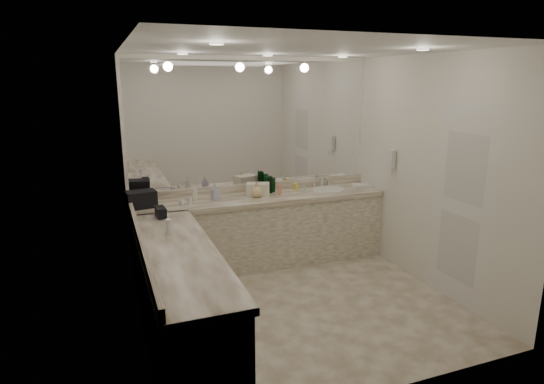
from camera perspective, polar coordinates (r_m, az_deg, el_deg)
name	(u,v)px	position (r m, az deg, el deg)	size (l,w,h in m)	color
floor	(299,304)	(4.98, 3.44, -13.84)	(3.20, 3.20, 0.00)	beige
ceiling	(303,48)	(4.42, 3.96, 17.54)	(3.20, 3.20, 0.00)	white
wall_back	(253,161)	(5.90, -2.37, 3.96)	(3.20, 0.02, 2.60)	white
wall_left	(134,200)	(4.14, -16.91, -0.94)	(0.02, 3.00, 2.60)	white
wall_right	(432,174)	(5.38, 19.41, 2.20)	(0.02, 3.00, 2.60)	white
vanity_back_base	(261,232)	(5.84, -1.34, -5.05)	(3.20, 0.60, 0.84)	silver
vanity_back_top	(261,198)	(5.70, -1.34, -0.80)	(3.20, 0.64, 0.06)	beige
vanity_left_base	(180,301)	(4.20, -11.53, -13.26)	(0.60, 2.40, 0.84)	silver
vanity_left_top	(178,253)	(4.02, -11.70, -7.52)	(0.64, 2.42, 0.06)	beige
backsplash_back	(254,187)	(5.95, -2.28, 0.61)	(3.20, 0.04, 0.10)	beige
backsplash_left	(139,237)	(4.24, -16.30, -5.49)	(0.04, 3.00, 0.10)	beige
mirror_back	(253,124)	(5.82, -2.38, 8.55)	(3.12, 0.01, 1.55)	white
mirror_left	(132,146)	(4.05, -17.21, 5.58)	(0.01, 2.92, 1.55)	white
sink	(328,190)	(6.08, 7.10, 0.26)	(0.44, 0.44, 0.03)	white
faucet	(321,181)	(6.24, 6.22, 1.36)	(0.24, 0.16, 0.14)	silver
wall_phone	(391,159)	(5.88, 14.75, 3.99)	(0.06, 0.10, 0.24)	white
door	(461,207)	(5.06, 22.68, -1.69)	(0.02, 0.82, 2.10)	white
black_toiletry_bag	(141,200)	(5.37, -16.12, -0.92)	(0.33, 0.21, 0.19)	black
black_bag_spill	(161,213)	(4.94, -13.79, -2.53)	(0.09, 0.20, 0.11)	black
cream_cosmetic_case	(258,189)	(5.70, -1.79, 0.37)	(0.29, 0.18, 0.17)	beige
hand_towel	(361,186)	(6.27, 11.14, 0.78)	(0.25, 0.16, 0.04)	white
lotion_left	(169,227)	(4.40, -12.86, -4.25)	(0.06, 0.06, 0.15)	white
soap_bottle_a	(194,192)	(5.55, -9.74, -0.01)	(0.08, 0.08, 0.20)	white
soap_bottle_b	(215,192)	(5.54, -7.14, 0.01)	(0.09, 0.09, 0.19)	#B5B2CB
soap_bottle_c	(257,190)	(5.62, -1.93, 0.30)	(0.15, 0.15, 0.19)	#E8C88B
green_bottle_0	(270,185)	(5.84, -0.25, 0.90)	(0.07, 0.07, 0.21)	#0A4C1D
green_bottle_1	(269,184)	(5.83, -0.37, 0.96)	(0.07, 0.07, 0.22)	#0A4C1D
green_bottle_2	(273,185)	(5.90, 0.12, 0.92)	(0.06, 0.06, 0.18)	#0A4C1D
amenity_bottle_0	(279,190)	(5.74, 0.93, 0.26)	(0.05, 0.05, 0.13)	#E57F66
amenity_bottle_1	(182,202)	(5.39, -11.26, -1.28)	(0.06, 0.06, 0.06)	silver
amenity_bottle_2	(296,187)	(6.01, 2.97, 0.69)	(0.06, 0.06, 0.09)	#F2D84C
amenity_bottle_3	(190,201)	(5.40, -10.31, -1.06)	(0.05, 0.05, 0.09)	white
amenity_bottle_4	(304,190)	(5.85, 4.07, 0.28)	(0.04, 0.04, 0.08)	silver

